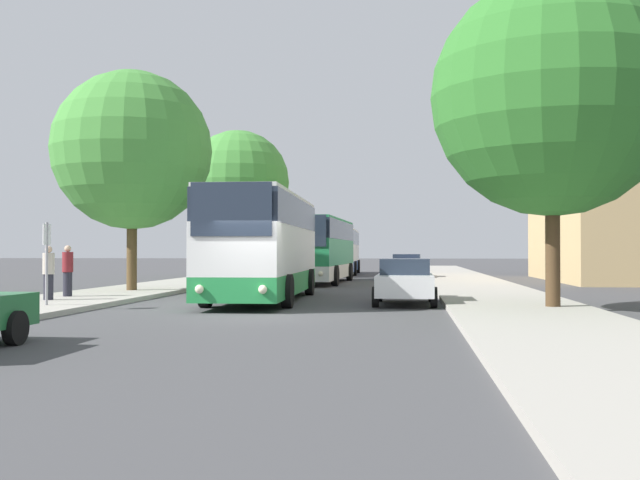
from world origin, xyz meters
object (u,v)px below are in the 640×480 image
at_px(parked_car_right_near, 405,280).
at_px(pedestrian_waiting_near, 48,273).
at_px(parked_car_right_far, 407,266).
at_px(bus_front, 264,245).
at_px(bus_stop_sign, 47,253).
at_px(pedestrian_waiting_far, 68,271).
at_px(tree_left_near, 238,182).
at_px(bus_rear, 339,251).
at_px(bus_middle, 319,249).
at_px(tree_left_far, 132,150).
at_px(tree_right_near, 552,97).

xyz_separation_m(parked_car_right_near, pedestrian_waiting_near, (-11.11, -1.41, 0.25)).
height_order(parked_car_right_far, pedestrian_waiting_near, pedestrian_waiting_near).
relative_size(bus_front, bus_stop_sign, 4.66).
relative_size(pedestrian_waiting_far, tree_left_near, 0.18).
relative_size(bus_stop_sign, pedestrian_waiting_near, 1.39).
bearing_deg(bus_rear, bus_middle, -90.52).
height_order(bus_middle, tree_left_far, tree_left_far).
height_order(bus_middle, parked_car_right_far, bus_middle).
relative_size(bus_rear, parked_car_right_near, 2.48).
xyz_separation_m(bus_stop_sign, tree_right_near, (14.18, 1.10, 4.36)).
distance_m(parked_car_right_near, pedestrian_waiting_far, 11.36).
bearing_deg(bus_middle, pedestrian_waiting_far, -112.70).
bearing_deg(pedestrian_waiting_near, bus_rear, -51.38).
distance_m(parked_car_right_far, pedestrian_waiting_far, 23.81).
height_order(bus_front, bus_middle, bus_front).
height_order(bus_front, pedestrian_waiting_far, bus_front).
relative_size(bus_middle, tree_right_near, 1.21).
height_order(bus_rear, parked_car_right_near, bus_rear).
height_order(parked_car_right_near, pedestrian_waiting_far, pedestrian_waiting_far).
bearing_deg(bus_front, pedestrian_waiting_near, -159.13).
bearing_deg(pedestrian_waiting_near, tree_right_near, -133.99).
bearing_deg(parked_car_right_near, bus_middle, -73.15).
bearing_deg(tree_right_near, tree_left_far, 154.43).
height_order(bus_stop_sign, tree_left_near, tree_left_near).
bearing_deg(bus_middle, parked_car_right_near, -71.83).
distance_m(bus_middle, bus_rear, 14.81).
distance_m(bus_rear, tree_left_near, 9.99).
bearing_deg(bus_middle, pedestrian_waiting_near, -109.61).
distance_m(bus_stop_sign, tree_left_far, 9.13).
xyz_separation_m(bus_rear, parked_car_right_near, (4.82, -30.21, -0.96)).
xyz_separation_m(bus_front, parked_car_right_far, (4.82, 20.10, -1.11)).
bearing_deg(bus_front, tree_left_far, 148.54).
relative_size(bus_front, tree_left_far, 1.27).
xyz_separation_m(parked_car_right_far, pedestrian_waiting_far, (-11.41, -20.89, 0.24)).
bearing_deg(bus_stop_sign, bus_middle, 73.67).
bearing_deg(pedestrian_waiting_near, parked_car_right_near, -122.89).
relative_size(pedestrian_waiting_far, tree_right_near, 0.19).
bearing_deg(bus_rear, parked_car_right_near, -82.49).
bearing_deg(bus_front, bus_rear, 88.53).
bearing_deg(bus_rear, tree_left_near, -133.27).
relative_size(tree_left_near, tree_left_far, 1.08).
relative_size(bus_front, parked_car_right_near, 2.57).
relative_size(bus_middle, tree_left_far, 1.29).
bearing_deg(bus_front, tree_left_near, 103.53).
distance_m(bus_front, tree_right_near, 10.39).
relative_size(pedestrian_waiting_near, tree_left_far, 0.20).
xyz_separation_m(bus_front, bus_rear, (-0.06, 28.99, -0.17)).
relative_size(pedestrian_waiting_near, pedestrian_waiting_far, 0.98).
relative_size(bus_rear, pedestrian_waiting_far, 6.14).
distance_m(parked_car_right_far, bus_stop_sign, 26.87).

